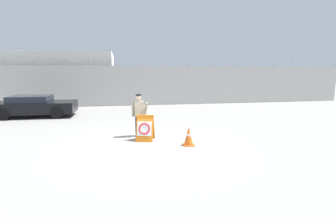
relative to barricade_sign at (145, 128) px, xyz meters
name	(u,v)px	position (x,y,z in m)	size (l,w,h in m)	color
ground_plane	(142,146)	(-0.18, -0.74, -0.50)	(90.00, 90.00, 0.00)	gray
perimeter_wall	(130,86)	(-0.18, 10.41, 1.02)	(36.00, 0.30, 3.48)	beige
building_block	(63,76)	(-6.04, 15.59, 1.62)	(8.98, 7.09, 4.24)	silver
barricade_sign	(145,128)	(0.00, 0.00, 0.00)	(0.82, 0.83, 1.01)	orange
security_guard	(139,113)	(-0.18, 0.72, 0.47)	(0.67, 0.36, 1.75)	black
traffic_cone_near	(189,136)	(1.50, -0.96, -0.16)	(0.39, 0.39, 0.69)	orange
parked_car_front_coupe	(34,106)	(-5.87, 6.30, 0.15)	(4.48, 2.03, 1.25)	black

